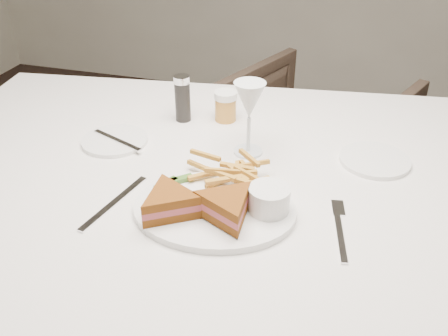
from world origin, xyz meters
The scene contains 3 objects.
table centered at (-0.22, 0.32, 0.38)m, with size 1.52×1.01×0.75m, color silver.
chair_far centered at (-0.14, 1.27, 0.34)m, with size 0.66×0.62×0.68m, color #45352A.
table_setting centered at (-0.23, 0.28, 0.79)m, with size 0.77×0.60×0.18m.
Camera 1 is at (0.02, -0.56, 1.34)m, focal length 40.00 mm.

